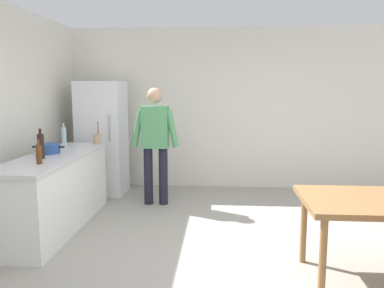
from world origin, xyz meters
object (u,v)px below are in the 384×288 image
at_px(utensil_jar, 97,138).
at_px(bottle_beer_brown, 39,154).
at_px(refrigerator, 103,138).
at_px(cooking_pot, 48,148).
at_px(bottle_wine_dark, 41,146).
at_px(person, 155,138).
at_px(bottle_water_clear, 64,135).

relative_size(utensil_jar, bottle_beer_brown, 1.23).
bearing_deg(utensil_jar, refrigerator, 100.56).
height_order(refrigerator, utensil_jar, refrigerator).
xyz_separation_m(cooking_pot, bottle_wine_dark, (0.08, -0.35, 0.09)).
bearing_deg(bottle_wine_dark, bottle_beer_brown, -67.95).
xyz_separation_m(refrigerator, utensil_jar, (0.12, -0.63, 0.08)).
bearing_deg(refrigerator, person, -30.23).
bearing_deg(bottle_water_clear, person, 6.11).
xyz_separation_m(cooking_pot, bottle_water_clear, (-0.13, 0.80, 0.07)).
relative_size(bottle_wine_dark, bottle_water_clear, 1.13).
distance_m(cooking_pot, bottle_beer_brown, 0.69).
bearing_deg(bottle_beer_brown, bottle_water_clear, 102.85).
xyz_separation_m(bottle_wine_dark, bottle_water_clear, (-0.21, 1.15, -0.02)).
xyz_separation_m(cooking_pot, utensil_jar, (0.33, 0.86, 0.02)).
bearing_deg(cooking_pot, refrigerator, 81.82).
relative_size(refrigerator, bottle_beer_brown, 6.92).
bearing_deg(person, cooking_pot, -141.15).
bearing_deg(bottle_beer_brown, utensil_jar, 85.18).
distance_m(bottle_wine_dark, bottle_water_clear, 1.17).
distance_m(refrigerator, bottle_beer_brown, 2.15).
bearing_deg(refrigerator, bottle_beer_brown, -90.31).
xyz_separation_m(refrigerator, bottle_wine_dark, (-0.14, -1.84, 0.15)).
bearing_deg(utensil_jar, person, 5.05).
bearing_deg(bottle_beer_brown, bottle_wine_dark, 112.05).
height_order(person, utensil_jar, person).
distance_m(refrigerator, person, 1.10).
relative_size(cooking_pot, bottle_wine_dark, 1.18).
distance_m(person, cooking_pot, 1.49).
relative_size(person, bottle_wine_dark, 5.00).
distance_m(cooking_pot, bottle_water_clear, 0.81).
bearing_deg(cooking_pot, bottle_beer_brown, -72.94).
bearing_deg(refrigerator, cooking_pot, -98.18).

